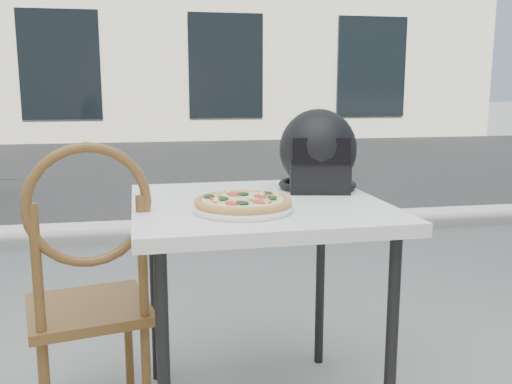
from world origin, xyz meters
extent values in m
cube|color=black|center=(0.00, 7.00, 0.00)|extent=(30.00, 8.00, 0.00)
cube|color=#9C9A92|center=(0.00, 3.00, 0.06)|extent=(30.00, 0.25, 0.12)
cube|color=black|center=(-1.70, 10.98, 1.60)|extent=(1.60, 0.08, 2.20)
cube|color=black|center=(1.70, 10.98, 1.60)|extent=(1.60, 0.08, 2.20)
cube|color=black|center=(5.00, 10.98, 1.60)|extent=(1.60, 0.08, 2.20)
cube|color=white|center=(0.34, 0.44, 0.76)|extent=(0.84, 0.84, 0.04)
cylinder|color=black|center=(0.01, 0.10, 0.37)|extent=(0.04, 0.04, 0.74)
cylinder|color=black|center=(0.69, 0.11, 0.37)|extent=(0.04, 0.04, 0.74)
cylinder|color=black|center=(0.00, 0.78, 0.37)|extent=(0.04, 0.04, 0.74)
cylinder|color=black|center=(0.68, 0.79, 0.37)|extent=(0.04, 0.04, 0.74)
cylinder|color=white|center=(0.27, 0.29, 0.79)|extent=(0.30, 0.30, 0.01)
torus|color=white|center=(0.27, 0.29, 0.80)|extent=(0.31, 0.31, 0.02)
cylinder|color=tan|center=(0.27, 0.29, 0.81)|extent=(0.34, 0.34, 0.01)
torus|color=tan|center=(0.27, 0.29, 0.82)|extent=(0.35, 0.35, 0.02)
cylinder|color=#B23213|center=(0.27, 0.29, 0.82)|extent=(0.31, 0.31, 0.00)
cylinder|color=beige|center=(0.27, 0.29, 0.82)|extent=(0.30, 0.30, 0.00)
cylinder|color=red|center=(0.34, 0.32, 0.82)|extent=(0.07, 0.07, 0.00)
cylinder|color=red|center=(0.26, 0.36, 0.82)|extent=(0.07, 0.07, 0.00)
cylinder|color=red|center=(0.20, 0.30, 0.82)|extent=(0.07, 0.07, 0.00)
cylinder|color=red|center=(0.23, 0.23, 0.82)|extent=(0.07, 0.07, 0.00)
cylinder|color=red|center=(0.32, 0.24, 0.82)|extent=(0.07, 0.07, 0.00)
ellipsoid|color=#153A17|center=(0.28, 0.35, 0.83)|extent=(0.05, 0.04, 0.01)
ellipsoid|color=#153A17|center=(0.20, 0.29, 0.83)|extent=(0.05, 0.05, 0.01)
ellipsoid|color=#153A17|center=(0.35, 0.27, 0.83)|extent=(0.04, 0.05, 0.01)
ellipsoid|color=#153A17|center=(0.25, 0.21, 0.83)|extent=(0.05, 0.05, 0.01)
ellipsoid|color=#153A17|center=(0.35, 0.35, 0.83)|extent=(0.05, 0.05, 0.01)
ellipsoid|color=#153A17|center=(0.17, 0.34, 0.83)|extent=(0.05, 0.05, 0.01)
cylinder|color=#EFDE92|center=(0.28, 0.26, 0.83)|extent=(0.02, 0.02, 0.02)
cylinder|color=#EFDE92|center=(0.20, 0.35, 0.83)|extent=(0.03, 0.02, 0.02)
cylinder|color=#EFDE92|center=(0.33, 0.32, 0.83)|extent=(0.03, 0.03, 0.02)
cylinder|color=#EFDE92|center=(0.23, 0.39, 0.83)|extent=(0.02, 0.03, 0.02)
cylinder|color=#EFDE92|center=(0.33, 0.21, 0.83)|extent=(0.03, 0.02, 0.02)
cylinder|color=#EFDE92|center=(0.18, 0.25, 0.83)|extent=(0.03, 0.03, 0.02)
cylinder|color=#EFDE92|center=(0.37, 0.30, 0.83)|extent=(0.02, 0.03, 0.02)
cylinder|color=#EFDE92|center=(0.24, 0.23, 0.83)|extent=(0.02, 0.02, 0.02)
ellipsoid|color=black|center=(0.61, 0.64, 0.93)|extent=(0.34, 0.35, 0.30)
cube|color=black|center=(0.59, 0.55, 0.84)|extent=(0.23, 0.15, 0.12)
torus|color=black|center=(0.61, 0.64, 0.80)|extent=(0.34, 0.34, 0.03)
cube|color=black|center=(0.58, 0.51, 0.94)|extent=(0.21, 0.08, 0.09)
cube|color=brown|center=(-0.23, 0.47, 0.43)|extent=(0.46, 0.46, 0.03)
cylinder|color=brown|center=(-0.11, 0.66, 0.21)|extent=(0.04, 0.04, 0.42)
cylinder|color=brown|center=(-0.41, 0.59, 0.21)|extent=(0.04, 0.04, 0.42)
cylinder|color=brown|center=(-0.04, 0.36, 0.21)|extent=(0.04, 0.04, 0.42)
cylinder|color=brown|center=(-0.04, 0.35, 0.63)|extent=(0.04, 0.04, 0.40)
cylinder|color=brown|center=(-0.34, 0.28, 0.63)|extent=(0.04, 0.04, 0.40)
torus|color=brown|center=(-0.19, 0.31, 0.82)|extent=(0.37, 0.11, 0.38)
camera|label=1|loc=(-0.01, -1.39, 1.16)|focal=40.00mm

